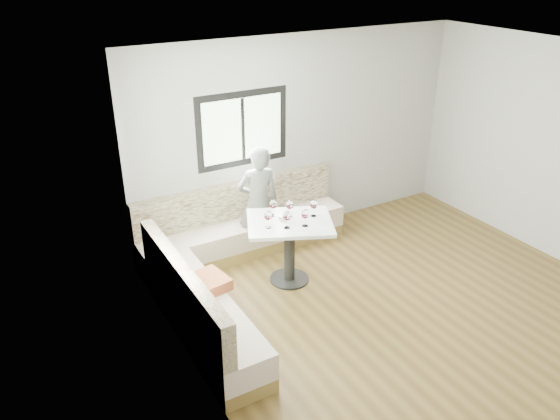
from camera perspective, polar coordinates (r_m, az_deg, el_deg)
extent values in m
cube|color=brown|center=(6.54, 13.80, -10.41)|extent=(5.00, 5.00, 0.01)
cube|color=white|center=(5.42, 16.98, 14.30)|extent=(5.00, 5.00, 0.01)
cube|color=#B7B7B2|center=(7.66, 2.20, 7.69)|extent=(5.00, 0.01, 2.80)
cube|color=#B7B7B2|center=(4.58, -8.00, -5.80)|extent=(0.01, 5.00, 2.80)
cube|color=black|center=(7.16, -3.93, 8.44)|extent=(1.30, 0.02, 1.00)
cube|color=black|center=(5.23, -11.86, 1.14)|extent=(0.02, 1.30, 1.00)
cube|color=olive|center=(7.51, -3.70, -3.79)|extent=(2.90, 0.55, 0.16)
cube|color=beige|center=(7.40, -3.75, -2.28)|extent=(2.90, 0.55, 0.29)
cube|color=beige|center=(7.39, -4.54, 1.09)|extent=(2.90, 0.14, 0.50)
cube|color=olive|center=(6.05, -7.84, -12.22)|extent=(0.55, 2.25, 0.16)
cube|color=beige|center=(5.91, -7.97, -10.50)|extent=(0.55, 2.25, 0.29)
cube|color=beige|center=(5.63, -10.15, -7.81)|extent=(0.14, 2.25, 0.50)
cube|color=#BD642C|center=(5.98, -7.68, -7.57)|extent=(0.48, 0.48, 0.12)
cylinder|color=black|center=(6.92, 0.97, -7.19)|extent=(0.49, 0.49, 0.02)
cylinder|color=black|center=(6.72, 1.00, -4.48)|extent=(0.13, 0.13, 0.78)
cube|color=white|center=(6.52, 1.02, -1.34)|extent=(1.24, 1.13, 0.04)
imported|color=#5C5F59|center=(7.14, -2.27, 0.82)|extent=(0.62, 0.46, 1.54)
cylinder|color=white|center=(6.56, 0.30, -0.74)|extent=(0.11, 0.11, 0.04)
sphere|color=black|center=(6.57, 0.38, -0.58)|extent=(0.02, 0.02, 0.02)
sphere|color=black|center=(6.56, 0.17, -0.65)|extent=(0.02, 0.02, 0.02)
sphere|color=black|center=(6.54, 0.39, -0.70)|extent=(0.02, 0.02, 0.02)
cylinder|color=white|center=(6.37, -1.24, -1.82)|extent=(0.07, 0.07, 0.01)
cylinder|color=white|center=(6.34, -1.24, -1.42)|extent=(0.01, 0.01, 0.09)
ellipsoid|color=white|center=(6.30, -1.25, -0.58)|extent=(0.10, 0.10, 0.12)
cylinder|color=#42070C|center=(6.31, -1.25, -0.81)|extent=(0.07, 0.07, 0.02)
cylinder|color=white|center=(6.36, 0.73, -1.85)|extent=(0.07, 0.07, 0.01)
cylinder|color=white|center=(6.33, 0.74, -1.45)|extent=(0.01, 0.01, 0.09)
ellipsoid|color=white|center=(6.29, 0.74, -0.61)|extent=(0.10, 0.10, 0.12)
cylinder|color=#42070C|center=(6.30, 0.74, -0.84)|extent=(0.07, 0.07, 0.02)
cylinder|color=white|center=(6.41, 2.64, -1.65)|extent=(0.07, 0.07, 0.01)
cylinder|color=white|center=(6.38, 2.65, -1.25)|extent=(0.01, 0.01, 0.09)
ellipsoid|color=white|center=(6.34, 2.67, -0.41)|extent=(0.10, 0.10, 0.12)
cylinder|color=#42070C|center=(6.35, 2.66, -0.64)|extent=(0.07, 0.07, 0.02)
cylinder|color=white|center=(6.63, 1.01, -0.64)|extent=(0.07, 0.07, 0.01)
cylinder|color=white|center=(6.60, 1.01, -0.25)|extent=(0.01, 0.01, 0.09)
ellipsoid|color=white|center=(6.56, 1.02, 0.57)|extent=(0.10, 0.10, 0.12)
cylinder|color=#42070C|center=(6.57, 1.02, 0.34)|extent=(0.07, 0.07, 0.02)
cylinder|color=white|center=(6.65, 3.52, -0.60)|extent=(0.07, 0.07, 0.01)
cylinder|color=white|center=(6.62, 3.53, -0.22)|extent=(0.01, 0.01, 0.09)
ellipsoid|color=white|center=(6.58, 3.55, 0.60)|extent=(0.10, 0.10, 0.12)
cylinder|color=#42070C|center=(6.59, 3.55, 0.38)|extent=(0.07, 0.07, 0.02)
cylinder|color=white|center=(6.64, -0.71, -0.58)|extent=(0.07, 0.07, 0.01)
cylinder|color=white|center=(6.62, -0.71, -0.19)|extent=(0.01, 0.01, 0.09)
ellipsoid|color=white|center=(6.57, -0.72, 0.62)|extent=(0.10, 0.10, 0.12)
cylinder|color=#42070C|center=(6.59, -0.72, 0.40)|extent=(0.07, 0.07, 0.02)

